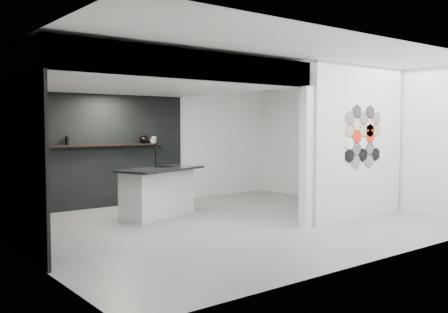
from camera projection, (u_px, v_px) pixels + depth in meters
floor at (230, 224)px, 8.68m from camera, size 7.00×6.00×0.01m
partition_panel at (358, 142)px, 9.17m from camera, size 2.45×0.15×2.80m
bay_clad_back at (89, 152)px, 10.14m from camera, size 4.40×0.04×2.35m
bay_clad_left at (1, 162)px, 7.26m from camera, size 0.04×4.00×2.35m
bulkhead at (134, 76)px, 8.51m from camera, size 4.40×4.00×0.40m
corner_column at (306, 157)px, 8.32m from camera, size 0.16×0.16×2.35m
fascia_beam at (199, 65)px, 7.00m from camera, size 4.40×0.16×0.40m
wall_basin at (22, 184)px, 7.26m from camera, size 0.40×0.60×0.12m
display_shelf at (96, 145)px, 10.11m from camera, size 3.00×0.15×0.04m
kitchen_island at (158, 192)px, 9.30m from camera, size 1.89×1.32×1.40m
stockpot at (30, 142)px, 9.30m from camera, size 0.20×0.20×0.16m
kettle at (144, 139)px, 10.79m from camera, size 0.23×0.23×0.17m
glass_bowl at (153, 141)px, 10.92m from camera, size 0.14×0.14×0.10m
glass_vase at (154, 140)px, 10.94m from camera, size 0.13×0.13×0.15m
bottle_dark at (67, 141)px, 9.74m from camera, size 0.07×0.07×0.18m
utensil_cup at (42, 143)px, 9.45m from camera, size 0.09×0.09×0.09m
hex_tile_cluster at (363, 136)px, 9.12m from camera, size 1.04×0.02×1.16m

